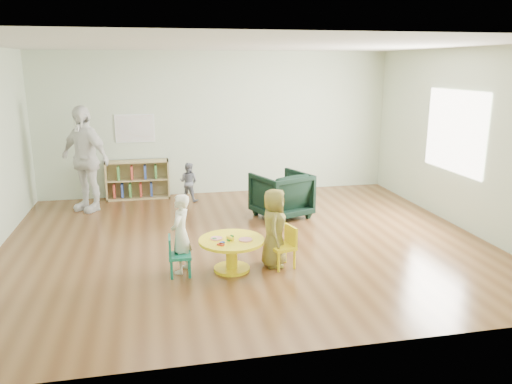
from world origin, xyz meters
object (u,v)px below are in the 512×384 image
(bookshelf, at_px, (137,180))
(adult_caretaker, at_px, (85,159))
(armchair, at_px, (281,195))
(child_right, at_px, (274,228))
(child_left, at_px, (181,234))
(kid_chair_right, at_px, (285,245))
(toddler, at_px, (189,182))
(kid_chair_left, at_px, (177,255))
(activity_table, at_px, (232,249))

(bookshelf, distance_m, adult_caretaker, 1.22)
(armchair, height_order, child_right, child_right)
(adult_caretaker, bearing_deg, child_left, -23.41)
(kid_chair_right, bearing_deg, toddler, 0.51)
(kid_chair_left, height_order, toddler, toddler)
(bookshelf, bearing_deg, kid_chair_left, -81.84)
(bookshelf, relative_size, adult_caretaker, 0.64)
(kid_chair_right, height_order, child_right, child_right)
(activity_table, height_order, child_left, child_left)
(bookshelf, bearing_deg, kid_chair_right, -63.59)
(armchair, relative_size, child_right, 0.83)
(kid_chair_right, bearing_deg, child_left, 70.00)
(child_left, bearing_deg, adult_caretaker, -130.61)
(armchair, xyz_separation_m, adult_caretaker, (-3.29, 1.12, 0.54))
(kid_chair_left, xyz_separation_m, child_right, (1.25, 0.07, 0.24))
(child_left, height_order, adult_caretaker, adult_caretaker)
(activity_table, xyz_separation_m, bookshelf, (-1.25, 3.87, 0.08))
(bookshelf, bearing_deg, child_right, -64.68)
(armchair, xyz_separation_m, child_left, (-1.81, -2.01, 0.12))
(kid_chair_left, relative_size, child_left, 0.51)
(kid_chair_right, bearing_deg, armchair, -28.31)
(bookshelf, bearing_deg, child_left, -80.66)
(armchair, bearing_deg, toddler, -63.78)
(child_right, height_order, toddler, child_right)
(armchair, height_order, child_left, child_left)
(kid_chair_right, relative_size, toddler, 0.73)
(kid_chair_right, relative_size, armchair, 0.63)
(bookshelf, height_order, child_right, child_right)
(toddler, bearing_deg, kid_chair_left, 111.99)
(activity_table, height_order, toddler, toddler)
(activity_table, distance_m, child_right, 0.61)
(kid_chair_left, distance_m, child_left, 0.27)
(kid_chair_left, bearing_deg, bookshelf, -170.57)
(kid_chair_right, xyz_separation_m, bookshelf, (-1.94, 3.90, 0.08))
(kid_chair_left, xyz_separation_m, armchair, (1.88, 2.13, 0.12))
(toddler, bearing_deg, child_right, 132.58)
(armchair, distance_m, child_left, 2.71)
(armchair, height_order, toddler, armchair)
(child_right, bearing_deg, kid_chair_left, 109.69)
(child_left, height_order, child_right, child_right)
(activity_table, relative_size, child_left, 0.82)
(kid_chair_left, relative_size, armchair, 0.60)
(armchair, xyz_separation_m, toddler, (-1.47, 1.35, -0.02))
(activity_table, relative_size, kid_chair_right, 1.53)
(child_right, bearing_deg, adult_caretaker, 56.28)
(kid_chair_left, height_order, adult_caretaker, adult_caretaker)
(child_right, bearing_deg, child_left, 104.35)
(bookshelf, relative_size, child_left, 1.19)
(toddler, xyz_separation_m, adult_caretaker, (-1.82, -0.23, 0.56))
(child_right, bearing_deg, toddler, 30.16)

